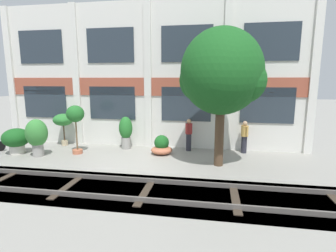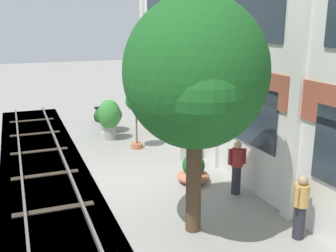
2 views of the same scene
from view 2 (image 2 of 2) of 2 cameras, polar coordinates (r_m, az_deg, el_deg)
ground_plane at (r=12.59m, az=-5.35°, el=-7.70°), size 80.00×80.00×0.00m
apartment_facade at (r=12.97m, az=8.39°, el=9.41°), size 15.83×0.64×7.26m
rail_tracks at (r=12.25m, az=-16.78°, el=-9.64°), size 23.47×2.80×0.43m
broadleaf_tree at (r=8.56m, az=4.02°, el=7.11°), size 3.33×3.17×5.44m
potted_plant_glazed_jar at (r=13.98m, az=2.77°, el=-1.37°), size 0.68×0.68×1.63m
potted_plant_ribbed_drum at (r=16.61m, az=-8.50°, el=1.40°), size 0.95×0.95×1.71m
potted_plant_fluted_column at (r=17.94m, az=-8.65°, el=1.39°), size 1.24×1.24×1.20m
potted_plant_wide_bowl at (r=12.21m, az=3.71°, el=-6.59°), size 1.00×1.00×0.90m
potted_plant_tall_urn at (r=17.01m, az=-1.76°, el=2.98°), size 1.02×1.02×1.69m
potted_plant_terracotta_small at (r=15.15m, az=-4.66°, el=3.13°), size 0.81×0.81×2.29m
scooter_near_curb at (r=19.54m, az=-9.64°, el=1.66°), size 1.31×0.72×0.98m
resident_by_doorway at (r=9.50m, az=18.69°, el=-10.84°), size 0.34×0.50×1.54m
resident_watching_tracks at (r=11.41m, az=9.95°, el=-5.75°), size 0.34×0.52×1.58m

